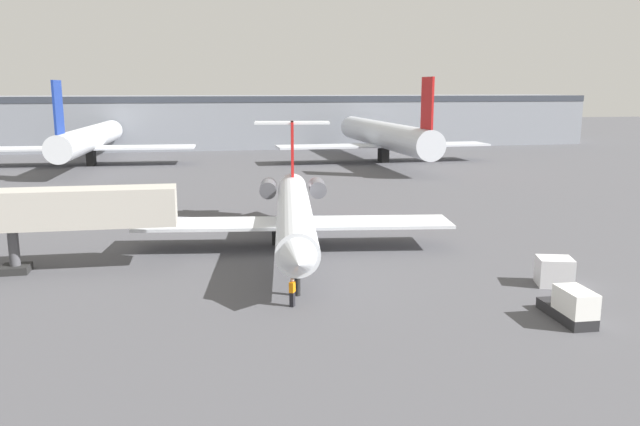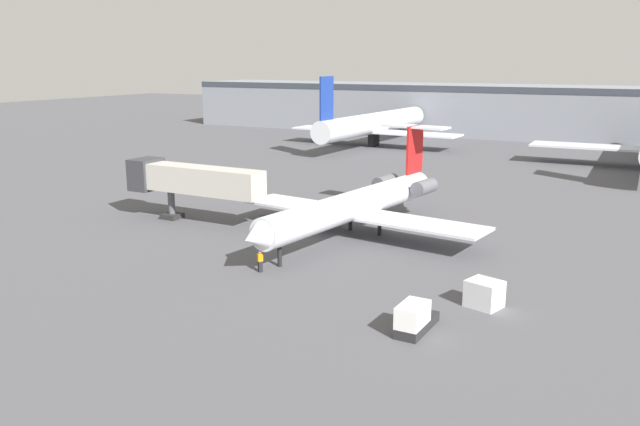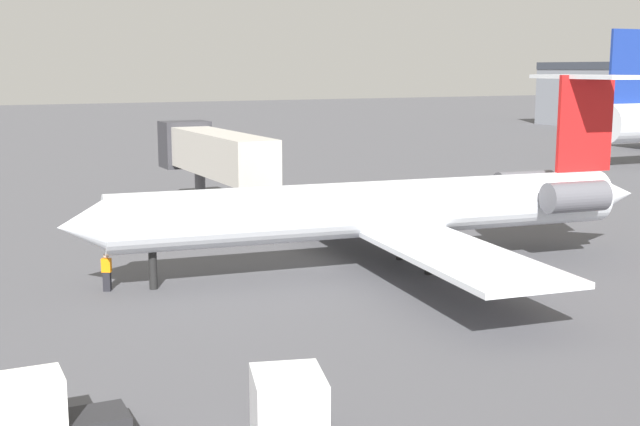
% 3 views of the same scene
% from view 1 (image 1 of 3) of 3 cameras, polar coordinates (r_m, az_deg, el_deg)
% --- Properties ---
extents(ground_plane, '(400.00, 400.00, 0.10)m').
position_cam_1_polar(ground_plane, '(46.65, -2.97, -4.14)').
color(ground_plane, '#4C4C51').
extents(regional_jet, '(24.57, 29.27, 9.21)m').
position_cam_1_polar(regional_jet, '(48.90, -2.32, 0.30)').
color(regional_jet, silver).
rests_on(regional_jet, ground_plane).
extents(jet_bridge, '(15.20, 3.25, 5.92)m').
position_cam_1_polar(jet_bridge, '(46.27, -23.46, 0.25)').
color(jet_bridge, '#B7B2A8').
rests_on(jet_bridge, ground_plane).
extents(ground_crew_marshaller, '(0.43, 0.48, 1.69)m').
position_cam_1_polar(ground_crew_marshaller, '(36.39, -2.50, -7.09)').
color(ground_crew_marshaller, black).
rests_on(ground_crew_marshaller, ground_plane).
extents(baggage_tug_lead, '(1.55, 4.05, 1.90)m').
position_cam_1_polar(baggage_tug_lead, '(36.60, 21.62, -7.82)').
color(baggage_tug_lead, '#262628').
rests_on(baggage_tug_lead, ground_plane).
extents(cargo_container_uld, '(2.54, 2.35, 1.78)m').
position_cam_1_polar(cargo_container_uld, '(42.80, 20.28, -4.95)').
color(cargo_container_uld, silver).
rests_on(cargo_container_uld, ground_plane).
extents(terminal_building, '(155.43, 19.15, 10.61)m').
position_cam_1_polar(terminal_building, '(136.77, -8.66, 8.15)').
color(terminal_building, gray).
rests_on(terminal_building, ground_plane).
extents(parked_airliner_west_end, '(33.08, 39.18, 13.23)m').
position_cam_1_polar(parked_airliner_west_end, '(108.09, -19.97, 6.24)').
color(parked_airliner_west_end, silver).
rests_on(parked_airliner_west_end, ground_plane).
extents(parked_airliner_west_mid, '(35.81, 42.61, 13.70)m').
position_cam_1_polar(parked_airliner_west_mid, '(106.79, 5.77, 6.93)').
color(parked_airliner_west_mid, silver).
rests_on(parked_airliner_west_mid, ground_plane).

